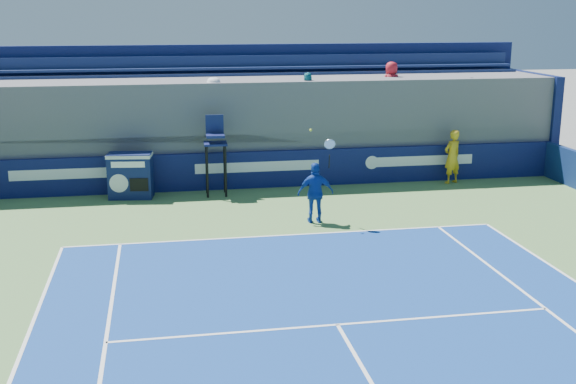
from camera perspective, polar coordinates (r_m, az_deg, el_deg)
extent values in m
imported|color=gold|center=(24.39, 12.85, 2.74)|extent=(0.76, 0.64, 1.78)
cube|color=white|center=(18.40, -0.21, -3.43)|extent=(10.97, 0.07, 0.00)
cube|color=white|center=(13.39, 3.93, -10.41)|extent=(8.23, 0.07, 0.00)
cube|color=#0D1349|center=(23.24, -2.44, 1.77)|extent=(20.40, 0.20, 1.20)
cube|color=white|center=(23.10, -17.33, 1.36)|extent=(3.20, 0.01, 0.32)
cube|color=white|center=(23.11, -2.41, 2.00)|extent=(4.00, 0.01, 0.32)
cube|color=white|center=(24.45, 10.48, 2.45)|extent=(3.60, 0.01, 0.32)
cylinder|color=white|center=(23.91, 6.65, 2.33)|extent=(0.44, 0.01, 0.44)
cube|color=#0E1848|center=(22.45, -12.33, 1.27)|extent=(1.38, 0.87, 1.40)
cube|color=silver|center=(22.32, -12.42, 2.84)|extent=(1.40, 0.89, 0.10)
cylinder|color=silver|center=(22.19, -13.23, 0.67)|extent=(0.56, 0.09, 0.56)
cube|color=black|center=(22.10, -11.69, 0.57)|extent=(0.55, 0.09, 0.40)
cube|color=white|center=(22.01, -12.54, 2.13)|extent=(0.99, 0.14, 0.18)
cylinder|color=black|center=(22.06, -6.40, 1.55)|extent=(0.07, 0.07, 1.60)
cylinder|color=black|center=(22.08, -4.94, 1.60)|extent=(0.07, 0.07, 1.60)
cylinder|color=black|center=(22.61, -6.45, 1.86)|extent=(0.07, 0.07, 1.60)
cylinder|color=black|center=(22.63, -5.03, 1.91)|extent=(0.07, 0.07, 1.60)
cube|color=#0F164B|center=(22.18, -5.76, 3.83)|extent=(0.72, 0.72, 0.06)
cube|color=#151C4F|center=(22.04, -5.76, 4.42)|extent=(0.56, 0.47, 0.08)
cube|color=#121B46|center=(22.35, -5.83, 5.33)|extent=(0.55, 0.08, 0.60)
imported|color=#13399B|center=(19.33, 2.19, -0.07)|extent=(0.99, 0.46, 1.64)
cylinder|color=black|center=(19.11, 3.28, 2.42)|extent=(0.05, 0.16, 0.39)
torus|color=silver|center=(18.95, 3.32, 3.80)|extent=(0.31, 0.16, 0.29)
cylinder|color=white|center=(18.95, 3.32, 3.80)|extent=(0.26, 0.12, 0.24)
sphere|color=#EDF636|center=(18.87, 1.81, 4.91)|extent=(0.07, 0.07, 0.07)
cube|color=#535358|center=(24.89, -3.07, 5.14)|extent=(20.40, 3.60, 3.38)
cube|color=#535358|center=(23.60, -2.65, 4.12)|extent=(20.40, 0.90, 0.55)
cube|color=navy|center=(23.43, -2.63, 5.23)|extent=(20.00, 0.45, 0.08)
cube|color=navy|center=(23.64, -2.72, 5.80)|extent=(20.00, 0.06, 0.45)
cube|color=#535358|center=(24.40, -2.95, 5.76)|extent=(20.40, 0.90, 0.55)
cube|color=navy|center=(24.23, -2.93, 6.83)|extent=(20.00, 0.45, 0.08)
cube|color=navy|center=(24.45, -3.01, 7.37)|extent=(20.00, 0.06, 0.45)
cube|color=#535358|center=(25.21, -3.22, 7.29)|extent=(20.40, 0.90, 0.55)
cube|color=navy|center=(25.06, -3.21, 8.34)|extent=(20.00, 0.45, 0.08)
cube|color=navy|center=(25.28, -3.29, 8.84)|extent=(20.00, 0.06, 0.45)
cube|color=#535358|center=(26.04, -3.49, 8.72)|extent=(20.40, 0.90, 0.55)
cube|color=navy|center=(25.90, -3.48, 9.74)|extent=(20.00, 0.45, 0.08)
cube|color=navy|center=(26.13, -3.55, 10.22)|extent=(20.00, 0.06, 0.45)
cube|color=#0C1647|center=(26.73, -3.61, 6.86)|extent=(20.80, 0.30, 4.40)
cube|color=#0C1647|center=(28.09, 18.47, 5.49)|extent=(0.30, 3.90, 3.40)
imported|color=gold|center=(23.57, -20.53, 5.89)|extent=(0.80, 0.64, 1.57)
imported|color=silver|center=(23.24, -5.86, 6.84)|extent=(1.23, 0.85, 1.76)
imported|color=teal|center=(23.66, 1.61, 7.17)|extent=(1.10, 0.47, 1.87)
imported|color=#AB1823|center=(25.29, 8.15, 8.39)|extent=(0.86, 0.66, 1.57)
imported|color=black|center=(25.41, 14.14, 6.96)|extent=(0.61, 0.42, 1.63)
imported|color=teal|center=(23.28, -15.36, 6.23)|extent=(0.96, 0.45, 1.60)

